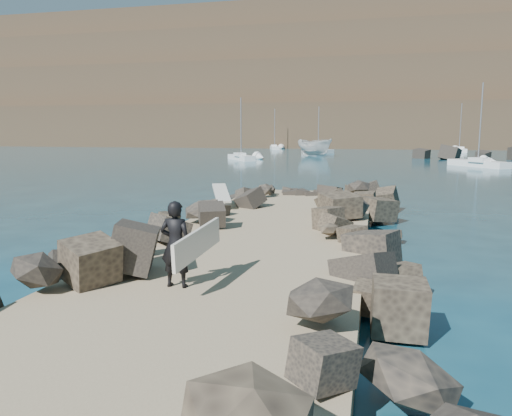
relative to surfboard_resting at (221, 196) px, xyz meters
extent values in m
plane|color=#0F384C|center=(2.81, -4.75, -1.04)|extent=(800.00, 800.00, 0.00)
cube|color=#8C7759|center=(2.81, -6.75, -0.74)|extent=(6.00, 26.00, 0.60)
cube|color=black|center=(-0.09, -6.25, -0.54)|extent=(2.60, 22.00, 1.00)
cube|color=black|center=(5.71, -6.25, -0.54)|extent=(2.60, 22.00, 1.00)
cube|color=#2D4919|center=(12.81, 155.25, 14.96)|extent=(360.00, 140.00, 32.00)
cube|color=silver|center=(0.00, 0.00, 0.00)|extent=(1.39, 2.27, 0.07)
imported|color=silver|center=(-2.71, 54.82, 0.27)|extent=(6.78, 6.37, 2.62)
imported|color=black|center=(2.29, -10.24, 0.41)|extent=(0.63, 0.43, 1.69)
cube|color=beige|center=(2.74, -10.24, 0.46)|extent=(0.21, 2.10, 0.66)
cube|color=white|center=(16.24, 36.09, -0.79)|extent=(5.26, 6.81, 0.80)
cylinder|color=gray|center=(16.24, 36.09, 3.49)|extent=(0.12, 0.12, 7.85)
cube|color=white|center=(16.24, 35.38, -0.29)|extent=(2.06, 2.30, 0.44)
cube|color=white|center=(20.34, 75.30, -0.79)|extent=(1.58, 7.11, 0.80)
cylinder|color=gray|center=(20.34, 75.30, 3.47)|extent=(0.12, 0.12, 7.82)
cube|color=white|center=(20.34, 74.45, -0.29)|extent=(1.14, 1.99, 0.44)
cube|color=white|center=(-10.52, 42.02, -0.79)|extent=(4.89, 6.17, 0.80)
cylinder|color=gray|center=(-10.52, 42.02, 3.15)|extent=(0.12, 0.12, 7.17)
cube|color=white|center=(-10.52, 41.38, -0.29)|extent=(1.90, 2.09, 0.44)
cube|color=white|center=(-13.98, 80.89, -0.79)|extent=(3.22, 6.97, 0.80)
cylinder|color=gray|center=(-13.98, 80.89, 3.31)|extent=(0.12, 0.12, 7.49)
cube|color=white|center=(-13.98, 80.10, -0.29)|extent=(1.55, 2.12, 0.44)
cube|color=white|center=(-3.09, 62.55, -0.79)|extent=(4.83, 5.93, 0.80)
cylinder|color=gray|center=(-3.09, 62.55, 3.04)|extent=(0.12, 0.12, 6.95)
cube|color=white|center=(-3.09, 61.94, -0.29)|extent=(1.85, 2.02, 0.44)
cube|color=white|center=(-37.19, 147.25, 32.96)|extent=(10.00, 8.00, 4.00)
cube|color=white|center=(2.81, 160.25, 32.71)|extent=(8.00, 6.00, 3.50)
cube|color=white|center=(37.81, 143.25, 32.96)|extent=(12.00, 7.00, 4.00)
camera|label=1|loc=(5.97, -19.01, 2.56)|focal=35.00mm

